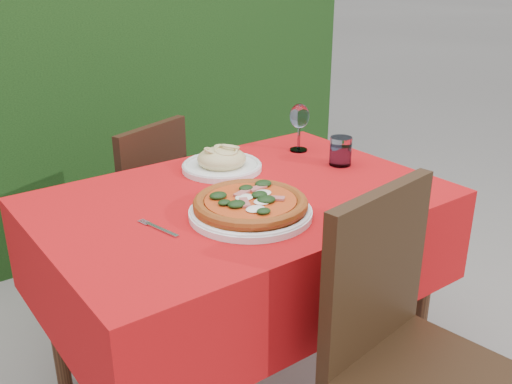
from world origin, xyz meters
TOP-DOWN VIEW (x-y plane):
  - ground at (0.00, 0.00)m, footprint 60.00×60.00m
  - hedge at (0.00, 1.55)m, footprint 3.20×0.55m
  - dining_table at (0.00, 0.00)m, footprint 1.26×0.86m
  - chair_near at (0.07, -0.62)m, footprint 0.47×0.47m
  - chair_far at (-0.04, 0.70)m, footprint 0.49×0.49m
  - pizza_plate at (-0.07, -0.15)m, footprint 0.36×0.36m
  - pasta_plate at (0.08, 0.23)m, footprint 0.28×0.28m
  - water_glass at (0.45, 0.02)m, footprint 0.08×0.08m
  - wine_glass at (0.44, 0.24)m, footprint 0.08×0.08m
  - fork at (-0.33, -0.08)m, footprint 0.06×0.17m

SIDE VIEW (x-z plane):
  - ground at x=0.00m, z-range 0.00..0.00m
  - chair_far at x=-0.04m, z-range 0.06..0.90m
  - chair_near at x=0.07m, z-range 0.07..0.98m
  - dining_table at x=0.00m, z-range 0.22..0.97m
  - fork at x=-0.33m, z-range 0.75..0.75m
  - pasta_plate at x=0.08m, z-range 0.74..0.82m
  - pizza_plate at x=-0.07m, z-range 0.75..0.81m
  - water_glass at x=0.45m, z-range 0.74..0.85m
  - wine_glass at x=0.44m, z-range 0.79..0.97m
  - hedge at x=0.00m, z-range 0.03..1.81m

